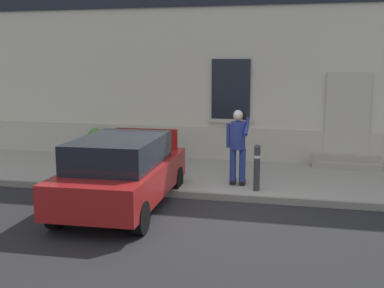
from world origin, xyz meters
The scene contains 11 objects.
ground_plane centered at (0.00, 0.00, 0.00)m, with size 80.00×80.00×0.00m, color #232326.
sidewalk centered at (0.00, 2.80, 0.07)m, with size 24.00×3.60×0.15m, color #99968E.
curb_edge centered at (0.00, 0.94, 0.07)m, with size 24.00×0.12×0.15m, color gray.
building_facade centered at (0.01, 5.29, 3.73)m, with size 24.00×1.52×7.50m.
entrance_stoop centered at (2.89, 4.33, 0.28)m, with size 1.77×0.64×0.32m.
hatchback_car_red centered at (-1.79, -0.12, 0.79)m, with size 1.92×4.13×1.50m.
bollard_near_person centered at (0.79, 1.35, 0.71)m, with size 0.15×0.15×1.04m.
bollard_far_left centered at (-2.93, 1.35, 0.71)m, with size 0.15×0.15×1.04m.
person_on_phone centered at (0.30, 1.74, 1.15)m, with size 0.51×0.46×1.75m.
planter_charcoal centered at (-4.34, 4.20, 0.61)m, with size 0.44×0.44×0.86m.
planter_cream centered at (-2.03, 3.84, 0.61)m, with size 0.44×0.44×0.86m.
Camera 1 is at (1.80, -9.15, 3.00)m, focal length 45.45 mm.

